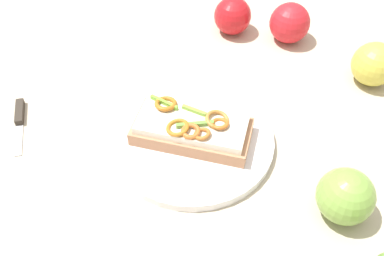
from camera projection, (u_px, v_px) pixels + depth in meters
ground_plane at (192, 142)px, 0.71m from camera, size 2.00×2.00×0.00m
plate at (192, 139)px, 0.71m from camera, size 0.26×0.26×0.01m
sandwich at (192, 128)px, 0.69m from camera, size 0.14×0.20×0.05m
apple_1 at (233, 16)px, 0.89m from camera, size 0.10×0.10×0.08m
apple_2 at (346, 195)px, 0.60m from camera, size 0.11×0.11×0.08m
apple_3 at (290, 23)px, 0.87m from camera, size 0.09×0.09×0.08m
apple_4 at (374, 64)px, 0.78m from camera, size 0.10×0.10×0.08m
knife at (19, 119)px, 0.74m from camera, size 0.10×0.09×0.01m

